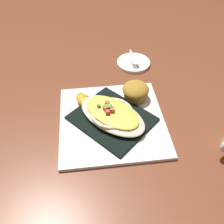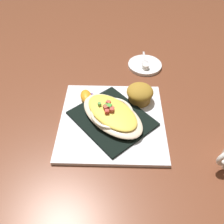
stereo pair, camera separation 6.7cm
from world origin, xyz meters
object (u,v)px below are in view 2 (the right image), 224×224
at_px(gratin_dish, 112,114).
at_px(spoon, 145,62).
at_px(creamer_cup_0, 146,67).
at_px(square_plate, 112,121).
at_px(muffin, 140,94).
at_px(creamer_saucer, 145,65).
at_px(orange_garnish, 87,96).

relative_size(gratin_dish, spoon, 2.57).
bearing_deg(creamer_cup_0, square_plate, 159.85).
bearing_deg(spoon, creamer_cup_0, -175.09).
bearing_deg(spoon, gratin_dish, 162.41).
distance_m(gratin_dish, muffin, 0.11).
height_order(gratin_dish, creamer_cup_0, gratin_dish).
relative_size(creamer_saucer, spoon, 1.34).
relative_size(square_plate, creamer_cup_0, 12.20).
relative_size(gratin_dish, creamer_saucer, 1.92).
xyz_separation_m(orange_garnish, creamer_saucer, (0.20, -0.18, -0.02)).
xyz_separation_m(muffin, creamer_saucer, (0.19, -0.02, -0.03)).
relative_size(square_plate, orange_garnish, 4.62).
relative_size(creamer_saucer, creamer_cup_0, 5.02).
bearing_deg(orange_garnish, square_plate, -131.65).
bearing_deg(orange_garnish, spoon, -40.03).
height_order(spoon, creamer_cup_0, creamer_cup_0).
relative_size(gratin_dish, muffin, 2.92).
height_order(square_plate, orange_garnish, orange_garnish).
distance_m(gratin_dish, spoon, 0.30).
bearing_deg(square_plate, muffin, -40.62).
height_order(square_plate, muffin, muffin).
relative_size(square_plate, gratin_dish, 1.27).
height_order(orange_garnish, creamer_saucer, orange_garnish).
height_order(orange_garnish, creamer_cup_0, orange_garnish).
height_order(square_plate, spoon, spoon).
distance_m(orange_garnish, creamer_cup_0, 0.25).
distance_m(gratin_dish, creamer_cup_0, 0.27).
relative_size(muffin, creamer_cup_0, 3.30).
bearing_deg(creamer_cup_0, creamer_saucer, 4.91).
bearing_deg(spoon, square_plate, 162.43).
xyz_separation_m(orange_garnish, creamer_cup_0, (0.18, -0.18, -0.00)).
bearing_deg(muffin, orange_garnish, 93.88).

